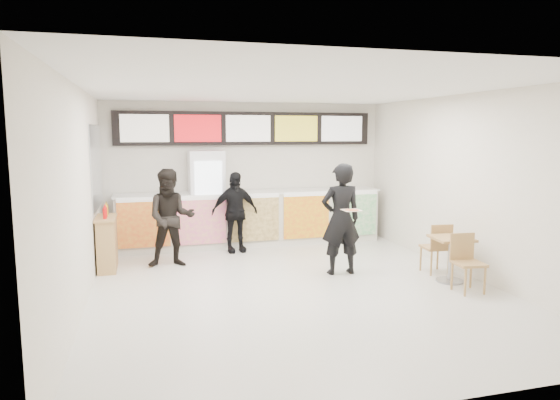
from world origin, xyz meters
name	(u,v)px	position (x,y,z in m)	size (l,w,h in m)	color
floor	(294,288)	(0.00, 0.00, 0.00)	(7.00, 7.00, 0.00)	beige
ceiling	(294,89)	(0.00, 0.00, 3.00)	(7.00, 7.00, 0.00)	white
wall_back	(247,173)	(0.00, 3.50, 1.50)	(6.00, 6.00, 0.00)	silver
wall_left	(80,198)	(-3.00, 0.00, 1.50)	(7.00, 7.00, 0.00)	silver
wall_right	(468,185)	(3.00, 0.00, 1.50)	(7.00, 7.00, 0.00)	silver
service_counter	(252,218)	(0.00, 3.09, 0.57)	(5.56, 0.77, 1.14)	silver
menu_board	(248,128)	(0.00, 3.41, 2.45)	(5.50, 0.14, 0.70)	black
drinks_fridge	(207,199)	(-0.93, 3.11, 1.00)	(0.70, 0.67, 2.00)	white
mirror_panel	(96,167)	(-2.99, 2.45, 1.75)	(0.01, 2.00, 1.50)	#B2B7BF
customer_main	(341,219)	(0.98, 0.54, 0.93)	(0.68, 0.45, 1.87)	black
customer_left	(171,218)	(-1.73, 1.76, 0.87)	(0.85, 0.66, 1.74)	black
customer_mid	(235,212)	(-0.46, 2.55, 0.80)	(0.94, 0.39, 1.60)	black
pizza_slice	(352,210)	(0.98, 0.09, 1.16)	(0.36, 0.36, 0.02)	beige
cafe_table	(451,251)	(2.50, -0.35, 0.50)	(0.63, 1.50, 0.86)	tan
condiment_ledge	(107,243)	(-2.82, 1.83, 0.48)	(0.34, 0.83, 1.11)	tan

